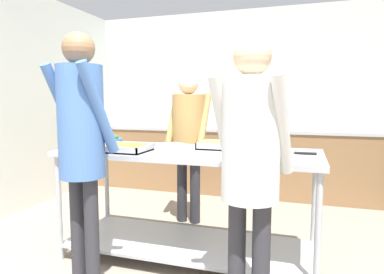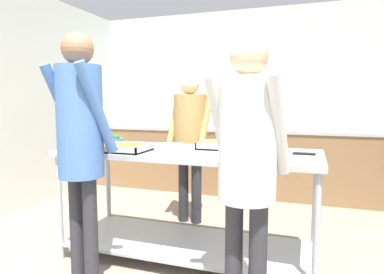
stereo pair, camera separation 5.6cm
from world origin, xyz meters
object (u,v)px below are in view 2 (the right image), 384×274
at_px(sauce_pan, 275,155).
at_px(guest_serving_right, 247,151).
at_px(serving_tray_roast, 124,148).
at_px(water_bottle, 184,118).
at_px(guest_serving_left, 80,132).
at_px(cook_behind_counter, 190,132).
at_px(plate_stack, 170,148).
at_px(serving_tray_vegetables, 226,146).
at_px(broccoli_bowl, 113,140).

bearing_deg(sauce_pan, guest_serving_right, -103.63).
relative_size(serving_tray_roast, water_bottle, 1.48).
height_order(guest_serving_left, cook_behind_counter, guest_serving_left).
distance_m(plate_stack, water_bottle, 2.49).
height_order(serving_tray_roast, guest_serving_left, guest_serving_left).
bearing_deg(water_bottle, plate_stack, -72.36).
height_order(sauce_pan, cook_behind_counter, cook_behind_counter).
bearing_deg(serving_tray_vegetables, plate_stack, -141.06).
relative_size(broccoli_bowl, serving_tray_vegetables, 0.43).
bearing_deg(guest_serving_left, serving_tray_roast, 85.51).
relative_size(plate_stack, water_bottle, 0.95).
height_order(serving_tray_roast, serving_tray_vegetables, same).
xyz_separation_m(serving_tray_roast, water_bottle, (-0.40, 2.47, 0.11)).
xyz_separation_m(broccoli_bowl, cook_behind_counter, (0.54, 0.65, 0.04)).
bearing_deg(guest_serving_left, sauce_pan, 19.80).
distance_m(serving_tray_vegetables, cook_behind_counter, 0.82).
xyz_separation_m(plate_stack, guest_serving_right, (0.72, -0.60, 0.09)).
relative_size(cook_behind_counter, water_bottle, 5.94).
height_order(sauce_pan, guest_serving_left, guest_serving_left).
relative_size(broccoli_bowl, serving_tray_roast, 0.49).
height_order(serving_tray_roast, sauce_pan, sauce_pan).
relative_size(serving_tray_vegetables, water_bottle, 1.67).
bearing_deg(water_bottle, guest_serving_left, -83.14).
xyz_separation_m(sauce_pan, guest_serving_right, (-0.11, -0.46, 0.09)).
distance_m(plate_stack, serving_tray_vegetables, 0.50).
bearing_deg(serving_tray_vegetables, cook_behind_counter, 131.34).
bearing_deg(broccoli_bowl, guest_serving_right, -31.92).
height_order(plate_stack, water_bottle, water_bottle).
xyz_separation_m(guest_serving_left, guest_serving_right, (1.12, -0.02, -0.07)).
xyz_separation_m(serving_tray_roast, sauce_pan, (1.20, -0.05, 0.01)).
bearing_deg(cook_behind_counter, serving_tray_vegetables, -48.66).
distance_m(serving_tray_roast, guest_serving_left, 0.53).
relative_size(sauce_pan, cook_behind_counter, 0.24).
bearing_deg(plate_stack, serving_tray_vegetables, 38.94).
bearing_deg(broccoli_bowl, guest_serving_left, -71.33).
bearing_deg(guest_serving_left, broccoli_bowl, 108.67).
relative_size(plate_stack, cook_behind_counter, 0.16).
height_order(guest_serving_left, guest_serving_right, guest_serving_left).
height_order(broccoli_bowl, guest_serving_left, guest_serving_left).
bearing_deg(water_bottle, broccoli_bowl, -88.24).
relative_size(serving_tray_vegetables, sauce_pan, 1.19).
bearing_deg(guest_serving_right, serving_tray_roast, 154.73).
height_order(guest_serving_right, cook_behind_counter, guest_serving_right).
relative_size(serving_tray_vegetables, cook_behind_counter, 0.28).
xyz_separation_m(serving_tray_roast, guest_serving_left, (-0.04, -0.49, 0.17)).
xyz_separation_m(plate_stack, water_bottle, (-0.75, 2.37, 0.11)).
bearing_deg(serving_tray_vegetables, guest_serving_right, -69.72).
relative_size(broccoli_bowl, plate_stack, 0.77).
relative_size(plate_stack, guest_serving_right, 0.15).
bearing_deg(serving_tray_roast, serving_tray_vegetables, 28.49).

